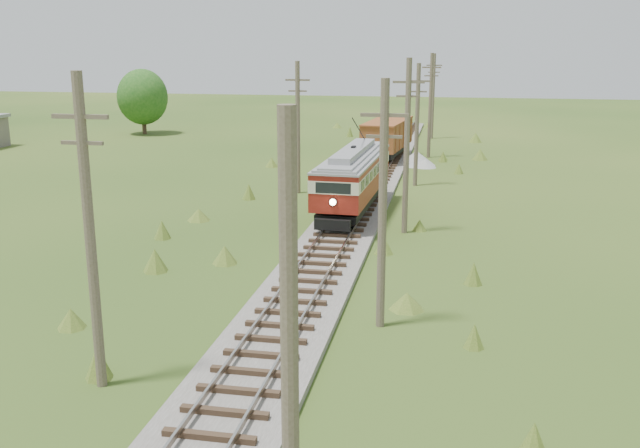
# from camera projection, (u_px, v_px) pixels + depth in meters

# --- Properties ---
(railbed_main) EXTENTS (3.60, 96.00, 0.57)m
(railbed_main) POSITION_uv_depth(u_px,v_px,m) (352.00, 213.00, 40.93)
(railbed_main) COLOR #605B54
(railbed_main) RESTS_ON ground
(streetcar) EXTENTS (3.05, 11.36, 5.15)m
(streetcar) POSITION_uv_depth(u_px,v_px,m) (353.00, 174.00, 40.54)
(streetcar) COLOR black
(streetcar) RESTS_ON ground
(gondola) EXTENTS (3.74, 8.89, 2.87)m
(gondola) POSITION_uv_depth(u_px,v_px,m) (387.00, 136.00, 59.95)
(gondola) COLOR black
(gondola) RESTS_ON ground
(gravel_pile) EXTENTS (3.27, 3.46, 1.19)m
(gravel_pile) POSITION_uv_depth(u_px,v_px,m) (418.00, 159.00, 57.97)
(gravel_pile) COLOR gray
(gravel_pile) RESTS_ON ground
(utility_pole_r_1) EXTENTS (0.30, 0.30, 8.80)m
(utility_pole_r_1) POSITION_uv_depth(u_px,v_px,m) (290.00, 374.00, 11.72)
(utility_pole_r_1) COLOR brown
(utility_pole_r_1) RESTS_ON ground
(utility_pole_r_2) EXTENTS (1.60, 0.30, 8.60)m
(utility_pole_r_2) POSITION_uv_depth(u_px,v_px,m) (383.00, 204.00, 24.06)
(utility_pole_r_2) COLOR brown
(utility_pole_r_2) RESTS_ON ground
(utility_pole_r_3) EXTENTS (1.60, 0.30, 9.00)m
(utility_pole_r_3) POSITION_uv_depth(u_px,v_px,m) (407.00, 145.00, 36.40)
(utility_pole_r_3) COLOR brown
(utility_pole_r_3) RESTS_ON ground
(utility_pole_r_4) EXTENTS (1.60, 0.30, 8.40)m
(utility_pole_r_4) POSITION_uv_depth(u_px,v_px,m) (417.00, 124.00, 48.89)
(utility_pole_r_4) COLOR brown
(utility_pole_r_4) RESTS_ON ground
(utility_pole_r_5) EXTENTS (1.60, 0.30, 8.90)m
(utility_pole_r_5) POSITION_uv_depth(u_px,v_px,m) (430.00, 105.00, 61.14)
(utility_pole_r_5) COLOR brown
(utility_pole_r_5) RESTS_ON ground
(utility_pole_r_6) EXTENTS (1.60, 0.30, 8.70)m
(utility_pole_r_6) POSITION_uv_depth(u_px,v_px,m) (433.00, 95.00, 73.58)
(utility_pole_r_6) COLOR brown
(utility_pole_r_6) RESTS_ON ground
(utility_pole_l_a) EXTENTS (1.60, 0.30, 9.00)m
(utility_pole_l_a) POSITION_uv_depth(u_px,v_px,m) (90.00, 232.00, 19.65)
(utility_pole_l_a) COLOR brown
(utility_pole_l_a) RESTS_ON ground
(utility_pole_l_b) EXTENTS (1.60, 0.30, 8.60)m
(utility_pole_l_b) POSITION_uv_depth(u_px,v_px,m) (298.00, 126.00, 46.41)
(utility_pole_l_b) COLOR brown
(utility_pole_l_b) RESTS_ON ground
(tree_mid_a) EXTENTS (5.46, 5.46, 7.03)m
(tree_mid_a) POSITION_uv_depth(u_px,v_px,m) (143.00, 97.00, 77.42)
(tree_mid_a) COLOR #38281C
(tree_mid_a) RESTS_ON ground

